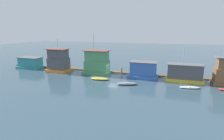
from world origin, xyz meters
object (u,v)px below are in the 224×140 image
object	(u,v)px
houseboat_teal	(30,63)
houseboat_green	(97,63)
houseboat_orange	(59,61)
mooring_post_centre	(143,72)
dinghy_yellow	(100,79)
mooring_post_far_left	(122,71)
dinghy_grey	(127,83)
houseboat_blue	(143,70)
dinghy_white	(190,87)
houseboat_yellow	(184,73)

from	to	relation	value
houseboat_teal	houseboat_green	bearing A→B (deg)	-0.56
houseboat_orange	mooring_post_centre	xyz separation A→B (m)	(20.29, 2.03, -1.66)
houseboat_green	dinghy_yellow	size ratio (longest dim) A/B	2.40
mooring_post_far_left	dinghy_grey	bearing A→B (deg)	-68.02
houseboat_blue	mooring_post_centre	size ratio (longest dim) A/B	3.57
dinghy_grey	dinghy_white	size ratio (longest dim) A/B	1.10
houseboat_green	mooring_post_centre	world-z (taller)	houseboat_green
dinghy_yellow	houseboat_blue	bearing A→B (deg)	28.00
houseboat_teal	dinghy_yellow	distance (m)	22.38
houseboat_yellow	dinghy_grey	bearing A→B (deg)	-151.14
houseboat_green	dinghy_white	xyz separation A→B (m)	(19.46, -4.81, -2.31)
houseboat_yellow	dinghy_grey	distance (m)	11.69
dinghy_yellow	mooring_post_centre	distance (m)	9.99
houseboat_teal	dinghy_white	xyz separation A→B (m)	(38.77, -5.00, -1.19)
houseboat_green	dinghy_white	world-z (taller)	houseboat_green
houseboat_blue	dinghy_grey	xyz separation A→B (m)	(-2.11, -5.83, -1.38)
houseboat_orange	dinghy_grey	world-z (taller)	houseboat_orange
houseboat_blue	dinghy_yellow	bearing A→B (deg)	-152.00
dinghy_yellow	dinghy_grey	distance (m)	6.26
houseboat_yellow	mooring_post_far_left	world-z (taller)	houseboat_yellow
dinghy_white	houseboat_orange	bearing A→B (deg)	172.07
houseboat_green	mooring_post_far_left	xyz separation A→B (m)	(5.58, 1.30, -1.74)
houseboat_green	mooring_post_centre	xyz separation A→B (m)	(10.46, 1.30, -1.63)
dinghy_yellow	dinghy_grey	size ratio (longest dim) A/B	0.96
dinghy_white	mooring_post_centre	bearing A→B (deg)	145.85
houseboat_green	dinghy_grey	distance (m)	10.82
houseboat_blue	dinghy_white	world-z (taller)	houseboat_blue
houseboat_teal	mooring_post_centre	size ratio (longest dim) A/B	3.89
mooring_post_centre	mooring_post_far_left	world-z (taller)	mooring_post_centre
dinghy_white	dinghy_yellow	bearing A→B (deg)	179.67
houseboat_green	houseboat_teal	bearing A→B (deg)	179.44
houseboat_teal	dinghy_grey	distance (m)	28.64
dinghy_grey	dinghy_white	bearing A→B (deg)	7.18
houseboat_teal	dinghy_white	distance (m)	39.11
houseboat_green	houseboat_blue	distance (m)	10.75
houseboat_yellow	dinghy_yellow	distance (m)	16.83
dinghy_grey	dinghy_white	xyz separation A→B (m)	(10.87, 1.37, -0.06)
houseboat_blue	mooring_post_far_left	size ratio (longest dim) A/B	4.10
houseboat_green	houseboat_yellow	size ratio (longest dim) A/B	1.33
mooring_post_far_left	houseboat_orange	bearing A→B (deg)	-172.50
dinghy_grey	houseboat_green	bearing A→B (deg)	144.27
houseboat_blue	houseboat_teal	bearing A→B (deg)	178.97
houseboat_green	houseboat_blue	world-z (taller)	houseboat_green
houseboat_teal	houseboat_blue	world-z (taller)	houseboat_blue
houseboat_orange	dinghy_grey	xyz separation A→B (m)	(18.42, -5.45, -2.29)
mooring_post_centre	houseboat_blue	bearing A→B (deg)	-81.47
houseboat_orange	dinghy_white	world-z (taller)	houseboat_orange
dinghy_grey	houseboat_orange	bearing A→B (deg)	163.52
houseboat_orange	dinghy_yellow	bearing A→B (deg)	-17.89
houseboat_orange	houseboat_yellow	xyz separation A→B (m)	(28.59, 0.15, -0.86)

